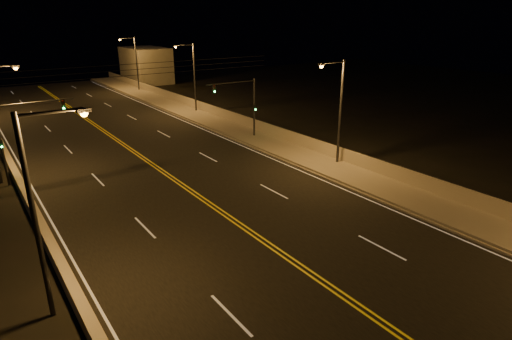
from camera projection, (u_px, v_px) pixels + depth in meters
road at (211, 205)px, 26.53m from camera, size 18.00×120.00×0.02m
sidewalk at (336, 169)px, 32.33m from camera, size 3.60×120.00×0.30m
curb at (317, 175)px, 31.34m from camera, size 0.14×120.00×0.15m
parapet_wall at (352, 157)px, 33.00m from camera, size 0.30×120.00×1.00m
jersey_barrier at (49, 242)px, 21.37m from camera, size 0.45×120.00×0.80m
distant_building_right at (146, 65)px, 74.36m from camera, size 6.00×10.00×5.92m
parapet_rail at (352, 150)px, 32.82m from camera, size 0.06×120.00×0.06m
lane_markings at (212, 205)px, 26.47m from camera, size 17.32×116.00×0.00m
streetlight_1 at (338, 106)px, 31.81m from camera, size 2.55×0.28×8.10m
streetlight_2 at (192, 73)px, 49.96m from camera, size 2.55×0.28×8.10m
streetlight_3 at (134, 60)px, 64.49m from camera, size 2.55×0.28×8.10m
streetlight_4 at (41, 203)px, 15.39m from camera, size 2.55×0.28×8.10m
traffic_signal_right at (245, 102)px, 39.19m from camera, size 5.11×0.31×5.70m
traffic_signal_left at (16, 132)px, 29.06m from camera, size 5.11×0.31×5.70m
overhead_wires at (144, 69)px, 31.32m from camera, size 22.00×0.03×0.83m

